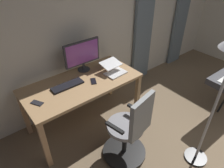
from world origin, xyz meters
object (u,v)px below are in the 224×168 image
office_chair (130,131)px  computer_keyboard (68,85)px  computer_monitor (82,54)px  cell_phone_face_up (93,81)px  cell_phone_by_monitor (37,103)px  laptop (114,69)px  desk (82,87)px

office_chair → computer_keyboard: office_chair is taller
computer_monitor → computer_keyboard: size_ratio=1.30×
office_chair → computer_keyboard: size_ratio=2.42×
cell_phone_face_up → cell_phone_by_monitor: bearing=24.5°
laptop → cell_phone_by_monitor: 1.12m
desk → computer_keyboard: size_ratio=3.70×
computer_keyboard → cell_phone_by_monitor: size_ratio=2.94×
laptop → desk: bearing=-13.5°
desk → office_chair: office_chair is taller
cell_phone_by_monitor → office_chair: bearing=103.9°
desk → computer_monitor: bearing=-126.7°
office_chair → desk: bearing=85.9°
cell_phone_by_monitor → cell_phone_face_up: bearing=148.7°
computer_keyboard → cell_phone_face_up: size_ratio=2.94×
laptop → computer_monitor: bearing=-53.5°
office_chair → computer_monitor: 1.24m
computer_monitor → cell_phone_by_monitor: bearing=20.8°
office_chair → cell_phone_by_monitor: office_chair is taller
office_chair → computer_keyboard: (0.30, -0.88, 0.30)m
computer_monitor → cell_phone_face_up: size_ratio=3.81×
computer_monitor → office_chair: bearing=85.1°
office_chair → cell_phone_face_up: bearing=77.2°
computer_monitor → cell_phone_by_monitor: 0.92m
computer_monitor → computer_keyboard: 0.51m
desk → computer_keyboard: (0.20, -0.03, 0.10)m
cell_phone_by_monitor → computer_keyboard: bearing=162.0°
computer_keyboard → laptop: 0.69m
desk → computer_monitor: computer_monitor is taller
cell_phone_by_monitor → cell_phone_face_up: 0.77m
computer_monitor → laptop: (-0.29, 0.34, -0.20)m
laptop → cell_phone_face_up: size_ratio=2.26×
computer_keyboard → laptop: (-0.68, 0.11, 0.04)m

